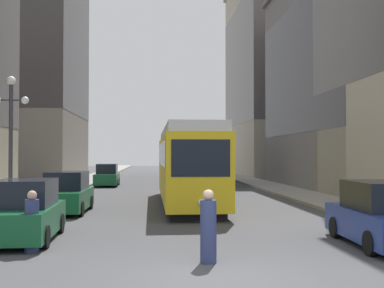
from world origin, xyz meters
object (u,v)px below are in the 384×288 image
object	(u,v)px
parked_car_left_far	(25,212)
lamp_post_left_near	(11,124)
transit_bus	(205,162)
parked_car_right_far	(381,216)
parked_car_left_mid	(67,194)
pedestrian_crossing_far	(32,223)
pedestrian_crossing_near	(208,229)
parked_car_left_near	(107,176)
streetcar	(187,164)

from	to	relation	value
parked_car_left_far	lamp_post_left_near	world-z (taller)	lamp_post_left_near
transit_bus	parked_car_right_far	distance (m)	30.19
parked_car_left_mid	pedestrian_crossing_far	bearing A→B (deg)	-85.12
parked_car_left_far	pedestrian_crossing_near	distance (m)	6.16
parked_car_left_near	parked_car_left_far	xyz separation A→B (m)	(-0.00, -24.77, -0.00)
streetcar	parked_car_right_far	size ratio (longest dim) A/B	3.24
parked_car_left_near	parked_car_right_far	distance (m)	28.36
transit_bus	lamp_post_left_near	size ratio (longest dim) A/B	2.33
parked_car_left_far	transit_bus	bearing A→B (deg)	71.33
parked_car_left_mid	lamp_post_left_near	world-z (taller)	lamp_post_left_near
parked_car_left_near	lamp_post_left_near	bearing A→B (deg)	-96.37
parked_car_left_near	parked_car_left_far	world-z (taller)	same
pedestrian_crossing_near	pedestrian_crossing_far	xyz separation A→B (m)	(-4.50, 1.59, -0.06)
parked_car_right_far	lamp_post_left_near	size ratio (longest dim) A/B	0.77
parked_car_left_near	streetcar	bearing A→B (deg)	-70.44
transit_bus	parked_car_left_mid	xyz separation A→B (m)	(-8.45, -21.56, -1.10)
parked_car_left_far	lamp_post_left_near	xyz separation A→B (m)	(-1.90, 5.02, 2.97)
pedestrian_crossing_far	lamp_post_left_near	bearing A→B (deg)	38.97
parked_car_right_far	parked_car_left_far	xyz separation A→B (m)	(-10.25, 1.66, -0.00)
parked_car_right_far	pedestrian_crossing_far	world-z (taller)	parked_car_right_far
parked_car_left_near	pedestrian_crossing_far	distance (m)	26.56
pedestrian_crossing_far	lamp_post_left_near	xyz separation A→B (m)	(-2.56, 6.79, 3.06)
transit_bus	parked_car_right_far	world-z (taller)	transit_bus
lamp_post_left_near	parked_car_right_far	bearing A→B (deg)	-28.82
streetcar	pedestrian_crossing_near	size ratio (longest dim) A/B	8.05
streetcar	lamp_post_left_near	bearing A→B (deg)	-147.21
parked_car_left_far	lamp_post_left_near	size ratio (longest dim) A/B	0.77
streetcar	parked_car_right_far	xyz separation A→B (m)	(4.71, -11.56, -1.26)
parked_car_right_far	transit_bus	bearing A→B (deg)	-84.36
streetcar	transit_bus	size ratio (longest dim) A/B	1.08
transit_bus	lamp_post_left_near	world-z (taller)	lamp_post_left_near
streetcar	pedestrian_crossing_near	xyz separation A→B (m)	(-0.38, -13.26, -1.29)
parked_car_left_mid	parked_car_right_far	xyz separation A→B (m)	(10.25, -8.55, -0.00)
transit_bus	parked_car_left_near	xyz separation A→B (m)	(-8.45, -3.67, -1.10)
parked_car_left_near	pedestrian_crossing_far	world-z (taller)	parked_car_left_near
parked_car_left_far	pedestrian_crossing_far	world-z (taller)	parked_car_left_far
parked_car_left_mid	parked_car_right_far	distance (m)	13.34
streetcar	parked_car_left_near	xyz separation A→B (m)	(-5.54, 14.87, -1.26)
parked_car_left_near	parked_car_left_far	size ratio (longest dim) A/B	1.02
transit_bus	parked_car_left_near	bearing A→B (deg)	-155.96
streetcar	parked_car_left_near	size ratio (longest dim) A/B	3.20
pedestrian_crossing_far	pedestrian_crossing_near	bearing A→B (deg)	-91.07
parked_car_left_mid	parked_car_left_far	bearing A→B (deg)	-89.47
streetcar	lamp_post_left_near	size ratio (longest dim) A/B	2.50
parked_car_right_far	pedestrian_crossing_near	size ratio (longest dim) A/B	2.48
parked_car_left_mid	lamp_post_left_near	distance (m)	3.99
parked_car_left_near	lamp_post_left_near	size ratio (longest dim) A/B	0.78
streetcar	pedestrian_crossing_near	world-z (taller)	streetcar
parked_car_left_mid	pedestrian_crossing_near	xyz separation A→B (m)	(5.16, -10.25, -0.03)
transit_bus	pedestrian_crossing_far	distance (m)	31.23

